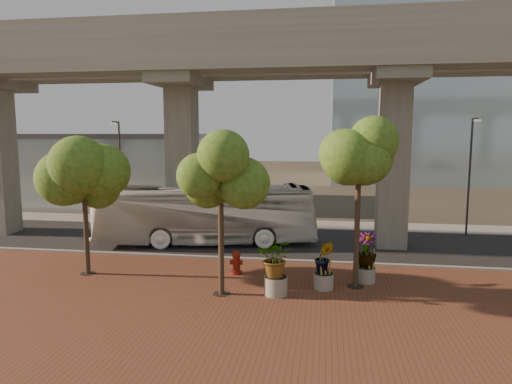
# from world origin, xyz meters

# --- Properties ---
(ground) EXTENTS (160.00, 160.00, 0.00)m
(ground) POSITION_xyz_m (0.00, 0.00, 0.00)
(ground) COLOR #3A352A
(ground) RESTS_ON ground
(brick_plaza) EXTENTS (70.00, 13.00, 0.06)m
(brick_plaza) POSITION_xyz_m (0.00, -8.00, 0.03)
(brick_plaza) COLOR brown
(brick_plaza) RESTS_ON ground
(asphalt_road) EXTENTS (90.00, 8.00, 0.04)m
(asphalt_road) POSITION_xyz_m (0.00, 2.00, 0.02)
(asphalt_road) COLOR black
(asphalt_road) RESTS_ON ground
(curb_strip) EXTENTS (70.00, 0.25, 0.16)m
(curb_strip) POSITION_xyz_m (0.00, -2.00, 0.08)
(curb_strip) COLOR gray
(curb_strip) RESTS_ON ground
(far_sidewalk) EXTENTS (90.00, 3.00, 0.06)m
(far_sidewalk) POSITION_xyz_m (0.00, 7.50, 0.03)
(far_sidewalk) COLOR gray
(far_sidewalk) RESTS_ON ground
(transit_viaduct) EXTENTS (72.00, 5.60, 12.40)m
(transit_viaduct) POSITION_xyz_m (0.00, 2.00, 7.29)
(transit_viaduct) COLOR gray
(transit_viaduct) RESTS_ON ground
(station_pavilion) EXTENTS (23.00, 13.00, 6.30)m
(station_pavilion) POSITION_xyz_m (-20.00, 16.00, 3.22)
(station_pavilion) COLOR silver
(station_pavilion) RESTS_ON ground
(transit_bus) EXTENTS (12.79, 5.15, 3.47)m
(transit_bus) POSITION_xyz_m (-4.39, 1.19, 1.74)
(transit_bus) COLOR white
(transit_bus) RESTS_ON ground
(fire_hydrant) EXTENTS (0.55, 0.50, 1.10)m
(fire_hydrant) POSITION_xyz_m (-1.55, -4.29, 0.59)
(fire_hydrant) COLOR maroon
(fire_hydrant) RESTS_ON ground
(planter_front) EXTENTS (2.04, 2.04, 2.25)m
(planter_front) POSITION_xyz_m (0.50, -6.71, 1.42)
(planter_front) COLOR #9B988C
(planter_front) RESTS_ON ground
(planter_right) EXTENTS (1.99, 1.99, 2.12)m
(planter_right) POSITION_xyz_m (4.12, -4.59, 1.34)
(planter_right) COLOR #A49E94
(planter_right) RESTS_ON ground
(planter_left) EXTENTS (1.80, 1.80, 1.98)m
(planter_left) POSITION_xyz_m (2.35, -5.73, 1.26)
(planter_left) COLOR gray
(planter_left) RESTS_ON ground
(street_tree_far_west) EXTENTS (3.91, 3.91, 6.24)m
(street_tree_far_west) POSITION_xyz_m (-8.17, -5.31, 4.50)
(street_tree_far_west) COLOR #443327
(street_tree_far_west) RESTS_ON ground
(street_tree_near_west) EXTENTS (3.52, 3.52, 6.23)m
(street_tree_near_west) POSITION_xyz_m (-1.62, -6.97, 4.66)
(street_tree_near_west) COLOR #443327
(street_tree_near_west) RESTS_ON ground
(street_tree_near_east) EXTENTS (3.78, 3.78, 7.09)m
(street_tree_near_east) POSITION_xyz_m (3.65, -5.28, 5.40)
(street_tree_near_east) COLOR #443327
(street_tree_near_east) RESTS_ON ground
(streetlamp_west) EXTENTS (0.35, 1.03, 7.13)m
(streetlamp_west) POSITION_xyz_m (-11.89, 6.10, 4.16)
(streetlamp_west) COLOR #2A2B2F
(streetlamp_west) RESTS_ON ground
(streetlamp_east) EXTENTS (0.36, 1.04, 7.21)m
(streetlamp_east) POSITION_xyz_m (11.03, 5.40, 4.21)
(streetlamp_east) COLOR #2F2E33
(streetlamp_east) RESTS_ON ground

